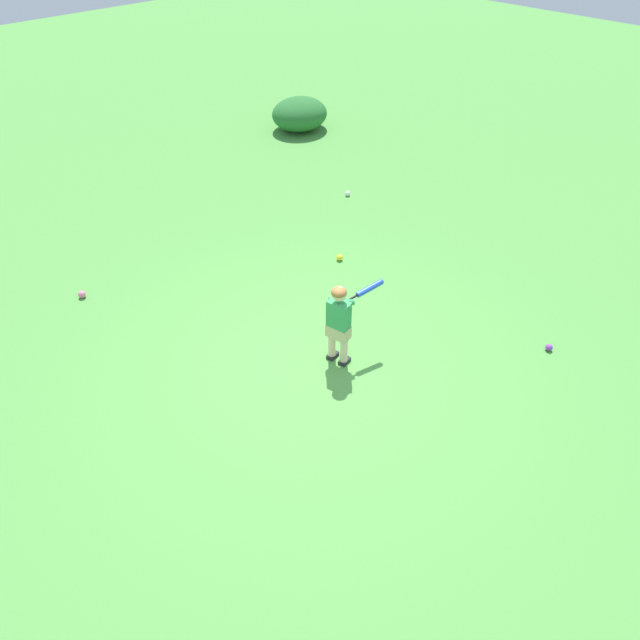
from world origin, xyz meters
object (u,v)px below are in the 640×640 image
(play_ball_far_left, at_px, (82,294))
(play_ball_center_lawn, at_px, (549,347))
(play_ball_near_batter, at_px, (340,257))
(play_ball_midfield, at_px, (348,193))
(child_batter, at_px, (341,317))

(play_ball_far_left, bearing_deg, play_ball_center_lawn, -54.34)
(play_ball_center_lawn, height_order, play_ball_near_batter, play_ball_near_batter)
(play_ball_far_left, distance_m, play_ball_near_batter, 3.65)
(play_ball_midfield, bearing_deg, play_ball_far_left, 174.26)
(play_ball_far_left, height_order, play_ball_near_batter, play_ball_far_left)
(child_batter, height_order, play_ball_near_batter, child_batter)
(play_ball_far_left, bearing_deg, play_ball_midfield, -5.74)
(child_batter, height_order, play_ball_far_left, child_batter)
(play_ball_center_lawn, bearing_deg, play_ball_midfield, 75.35)
(play_ball_center_lawn, bearing_deg, play_ball_near_batter, 97.25)
(child_batter, xyz_separation_m, play_ball_center_lawn, (1.94, -1.67, -0.61))
(child_batter, distance_m, play_ball_center_lawn, 2.63)
(play_ball_center_lawn, bearing_deg, play_ball_far_left, 125.66)
(play_ball_far_left, bearing_deg, child_batter, -63.79)
(child_batter, relative_size, play_ball_center_lawn, 12.56)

